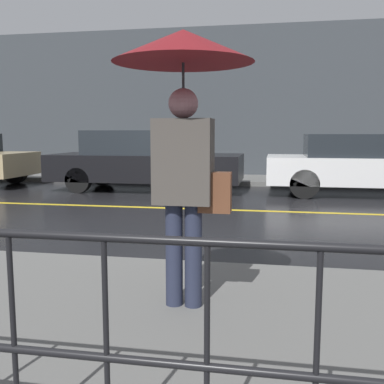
# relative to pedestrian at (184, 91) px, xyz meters

# --- Properties ---
(ground_plane) EXTENTS (80.00, 80.00, 0.00)m
(ground_plane) POSITION_rel_pedestrian_xyz_m (-1.24, 5.08, -1.75)
(ground_plane) COLOR black
(sidewalk_near) EXTENTS (28.00, 3.08, 0.12)m
(sidewalk_near) POSITION_rel_pedestrian_xyz_m (-1.24, -0.34, -1.69)
(sidewalk_near) COLOR #60605E
(sidewalk_near) RESTS_ON ground_plane
(sidewalk_far) EXTENTS (28.00, 2.18, 0.12)m
(sidewalk_far) POSITION_rel_pedestrian_xyz_m (-1.24, 10.04, -1.69)
(sidewalk_far) COLOR #60605E
(sidewalk_far) RESTS_ON ground_plane
(lane_marking) EXTENTS (25.20, 0.12, 0.01)m
(lane_marking) POSITION_rel_pedestrian_xyz_m (-1.24, 5.08, -1.75)
(lane_marking) COLOR gold
(lane_marking) RESTS_ON ground_plane
(building_storefront) EXTENTS (28.00, 0.30, 4.76)m
(building_storefront) POSITION_rel_pedestrian_xyz_m (-1.24, 11.28, 0.63)
(building_storefront) COLOR #383D42
(building_storefront) RESTS_ON ground_plane
(pedestrian) EXTENTS (1.03, 1.03, 2.06)m
(pedestrian) POSITION_rel_pedestrian_xyz_m (0.00, 0.00, 0.00)
(pedestrian) COLOR #23283D
(pedestrian) RESTS_ON sidewalk_near
(car_black) EXTENTS (4.79, 1.81, 1.51)m
(car_black) POSITION_rel_pedestrian_xyz_m (-2.59, 7.67, -0.99)
(car_black) COLOR black
(car_black) RESTS_ON ground_plane
(car_white) EXTENTS (4.39, 1.79, 1.42)m
(car_white) POSITION_rel_pedestrian_xyz_m (2.63, 7.67, -1.02)
(car_white) COLOR silver
(car_white) RESTS_ON ground_plane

